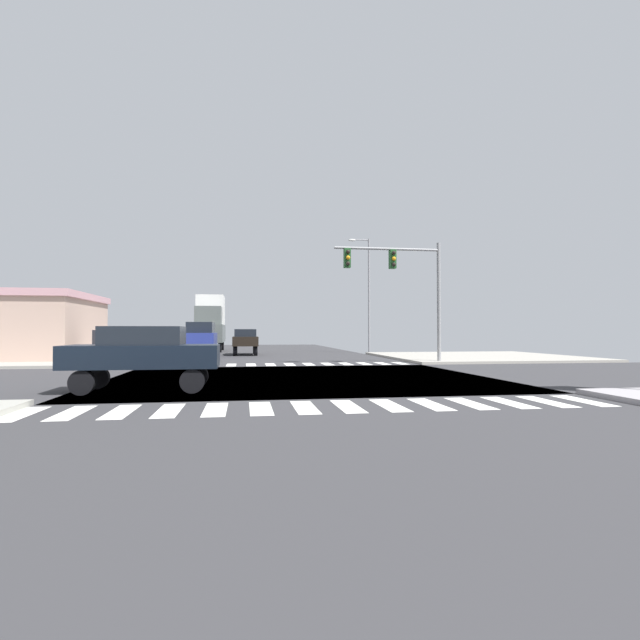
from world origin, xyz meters
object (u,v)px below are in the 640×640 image
Objects in this scene: traffic_signal_mast at (399,274)px; street_lamp at (366,286)px; box_truck_queued_1 at (210,322)px; suv_crossing_1 at (201,336)px; sedan_nearside_1 at (143,353)px; sedan_farside_2 at (245,340)px.

traffic_signal_mast is 0.71× the size of street_lamp.
street_lamp reaches higher than box_truck_queued_1.
box_truck_queued_1 is (-12.61, 5.40, -2.83)m from street_lamp.
suv_crossing_1 is 9.51m from box_truck_queued_1.
sedan_farside_2 is (3.02, 21.72, 0.00)m from sedan_nearside_1.
traffic_signal_mast reaches higher than box_truck_queued_1.
street_lamp reaches higher than traffic_signal_mast.
traffic_signal_mast is at bearing -96.61° from street_lamp.
box_truck_queued_1 is at bearing -0.04° from sedan_nearside_1.
sedan_nearside_1 is 19.56m from suv_crossing_1.
traffic_signal_mast is at bearing 125.51° from sedan_farside_2.
sedan_farside_2 is at bearing 112.41° from box_truck_queued_1.
street_lamp is at bearing -168.95° from sedan_farside_2.
street_lamp is 2.13× the size of sedan_nearside_1.
sedan_farside_2 is (-9.61, -1.88, -4.28)m from street_lamp.
traffic_signal_mast is 1.52× the size of sedan_nearside_1.
traffic_signal_mast is 14.39m from sedan_farside_2.
sedan_nearside_1 is at bearing 89.94° from suv_crossing_1.
street_lamp reaches higher than sedan_farside_2.
sedan_nearside_1 and sedan_farside_2 have the same top height.
sedan_nearside_1 is (-12.63, -23.60, -4.28)m from street_lamp.
street_lamp is 13.83m from suv_crossing_1.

